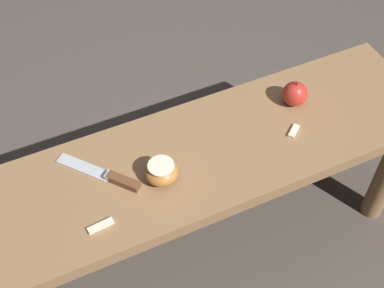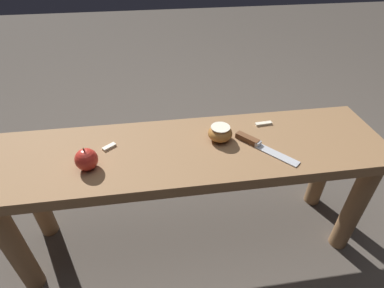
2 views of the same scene
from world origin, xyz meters
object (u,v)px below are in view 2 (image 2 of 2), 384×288
object	(u,v)px
knife	(257,144)
wooden_bench	(191,169)
apple_cut	(220,133)
apple_whole	(86,159)

from	to	relation	value
knife	wooden_bench	bearing A→B (deg)	-135.28
wooden_bench	apple_cut	bearing A→B (deg)	-163.85
knife	apple_cut	world-z (taller)	apple_cut
knife	apple_cut	size ratio (longest dim) A/B	2.33
wooden_bench	apple_whole	xyz separation A→B (m)	(0.33, 0.06, 0.13)
wooden_bench	apple_cut	world-z (taller)	apple_cut
apple_whole	apple_cut	size ratio (longest dim) A/B	0.93
wooden_bench	apple_whole	size ratio (longest dim) A/B	17.28
knife	apple_whole	size ratio (longest dim) A/B	2.52
wooden_bench	knife	size ratio (longest dim) A/B	6.87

